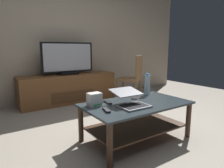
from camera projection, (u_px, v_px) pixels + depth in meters
The scene contains 12 objects.
ground_plane at pixel (132, 137), 2.43m from camera, with size 7.68×7.68×0.00m, color #9E9384.
back_wall at pixel (62, 32), 4.06m from camera, with size 6.40×0.12×2.80m, color #B2A38C.
coffee_table at pixel (136, 114), 2.34m from camera, with size 1.25×0.71×0.45m.
media_cabinet at pixel (69, 88), 3.98m from camera, with size 1.90×0.49×0.57m.
television at pixel (68, 59), 3.86m from camera, with size 1.03×0.20×0.63m.
dining_chair at pixel (133, 76), 4.04m from camera, with size 0.61×0.61×0.93m.
laptop at pixel (131, 100), 2.19m from camera, with size 0.33×0.41×0.17m.
router_box at pixel (94, 99), 2.19m from camera, with size 0.14×0.12×0.14m.
water_bottle_near at pixel (147, 85), 2.71m from camera, with size 0.07×0.07×0.29m.
cell_phone at pixel (134, 98), 2.54m from camera, with size 0.07×0.14×0.01m, color black.
tv_remote at pixel (106, 110), 2.02m from camera, with size 0.04×0.16×0.02m, color #2D2D30.
soundbar_remote at pixel (108, 102), 2.31m from camera, with size 0.04×0.16×0.02m, color black.
Camera 1 is at (-1.47, -1.76, 1.08)m, focal length 31.81 mm.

